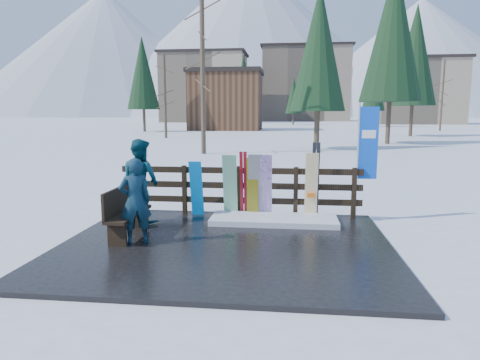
# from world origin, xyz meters

# --- Properties ---
(ground) EXTENTS (700.00, 700.00, 0.00)m
(ground) POSITION_xyz_m (0.00, 0.00, 0.00)
(ground) COLOR white
(ground) RESTS_ON ground
(deck) EXTENTS (6.00, 5.00, 0.08)m
(deck) POSITION_xyz_m (0.00, 0.00, 0.04)
(deck) COLOR black
(deck) RESTS_ON ground
(fence) EXTENTS (5.60, 0.10, 1.15)m
(fence) POSITION_xyz_m (0.00, 2.20, 0.74)
(fence) COLOR black
(fence) RESTS_ON deck
(snow_patch) EXTENTS (2.74, 1.00, 0.12)m
(snow_patch) POSITION_xyz_m (0.83, 1.60, 0.14)
(snow_patch) COLOR white
(snow_patch) RESTS_ON deck
(bench) EXTENTS (0.40, 1.50, 0.97)m
(bench) POSITION_xyz_m (-1.97, 0.19, 0.60)
(bench) COLOR black
(bench) RESTS_ON deck
(snowboard_0) EXTENTS (0.29, 0.33, 1.29)m
(snowboard_0) POSITION_xyz_m (-0.96, 1.98, 0.73)
(snowboard_0) COLOR #048FF4
(snowboard_0) RESTS_ON deck
(snowboard_1) EXTENTS (0.32, 0.34, 1.45)m
(snowboard_1) POSITION_xyz_m (-0.19, 1.98, 0.80)
(snowboard_1) COLOR silver
(snowboard_1) RESTS_ON deck
(snowboard_2) EXTENTS (0.26, 0.23, 1.39)m
(snowboard_2) POSITION_xyz_m (0.32, 1.98, 0.77)
(snowboard_2) COLOR gold
(snowboard_2) RESTS_ON deck
(snowboard_3) EXTENTS (0.26, 0.37, 1.47)m
(snowboard_3) POSITION_xyz_m (0.63, 1.98, 0.81)
(snowboard_3) COLOR white
(snowboard_3) RESTS_ON deck
(snowboard_4) EXTENTS (0.30, 0.28, 1.46)m
(snowboard_4) POSITION_xyz_m (0.38, 1.98, 0.81)
(snowboard_4) COLOR black
(snowboard_4) RESTS_ON deck
(snowboard_5) EXTENTS (0.28, 0.30, 1.51)m
(snowboard_5) POSITION_xyz_m (1.64, 1.98, 0.83)
(snowboard_5) COLOR white
(snowboard_5) RESTS_ON deck
(ski_pair_a) EXTENTS (0.16, 0.27, 1.52)m
(ski_pair_a) POSITION_xyz_m (0.11, 2.05, 0.84)
(ski_pair_a) COLOR maroon
(ski_pair_a) RESTS_ON deck
(ski_pair_b) EXTENTS (0.17, 0.22, 1.73)m
(ski_pair_b) POSITION_xyz_m (1.73, 2.05, 0.95)
(ski_pair_b) COLOR black
(ski_pair_b) RESTS_ON deck
(rental_flag) EXTENTS (0.45, 0.04, 2.60)m
(rental_flag) POSITION_xyz_m (2.83, 2.25, 1.69)
(rental_flag) COLOR silver
(rental_flag) RESTS_ON deck
(person_front) EXTENTS (0.68, 0.60, 1.58)m
(person_front) POSITION_xyz_m (-1.62, -0.19, 0.87)
(person_front) COLOR #16454F
(person_front) RESTS_ON deck
(person_back) EXTENTS (1.12, 1.05, 1.82)m
(person_back) POSITION_xyz_m (-2.05, 1.33, 0.99)
(person_back) COLOR #0F4453
(person_back) RESTS_ON deck
(resort_buildings) EXTENTS (73.00, 87.60, 22.60)m
(resort_buildings) POSITION_xyz_m (1.03, 115.41, 9.81)
(resort_buildings) COLOR tan
(resort_buildings) RESTS_ON ground
(trees) EXTENTS (42.26, 68.84, 13.32)m
(trees) POSITION_xyz_m (4.06, 46.90, 5.91)
(trees) COLOR #382B1E
(trees) RESTS_ON ground
(mountains) EXTENTS (520.00, 260.00, 120.00)m
(mountains) POSITION_xyz_m (-10.50, 328.41, 50.20)
(mountains) COLOR white
(mountains) RESTS_ON ground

